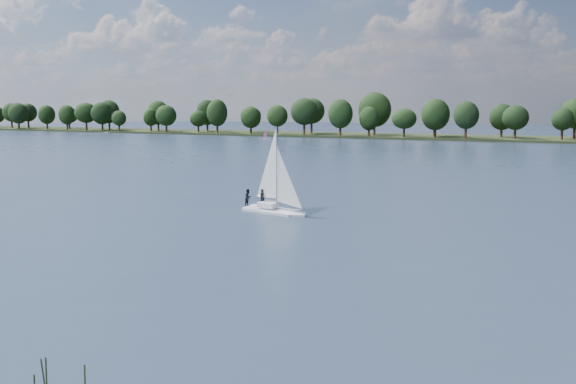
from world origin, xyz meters
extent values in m
plane|color=#233342|center=(0.00, 100.00, 0.00)|extent=(700.00, 700.00, 0.00)
cube|color=black|center=(0.00, 212.00, 0.00)|extent=(660.00, 40.00, 1.50)
cube|color=white|center=(4.98, 33.24, 0.00)|extent=(7.21, 3.27, 0.82)
cube|color=white|center=(4.98, 33.24, 0.82)|extent=(2.25, 1.61, 0.51)
cylinder|color=silver|center=(4.98, 33.24, 4.66)|extent=(0.12, 0.12, 8.20)
imported|color=black|center=(3.59, 33.65, 1.43)|extent=(0.61, 0.75, 1.77)
imported|color=black|center=(2.28, 32.98, 1.43)|extent=(0.72, 0.89, 1.77)
cube|color=silver|center=(-80.33, 174.11, 0.00)|extent=(2.68, 2.21, 0.41)
cylinder|color=silver|center=(-80.33, 174.11, 2.05)|extent=(0.07, 0.07, 3.64)
cube|color=slate|center=(-174.40, 191.63, 0.00)|extent=(4.19, 2.40, 0.50)
cylinder|color=#283316|center=(20.13, -7.50, 0.96)|extent=(3.20, 3.20, 2.02)
camera|label=1|loc=(37.68, -22.24, 10.45)|focal=40.00mm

